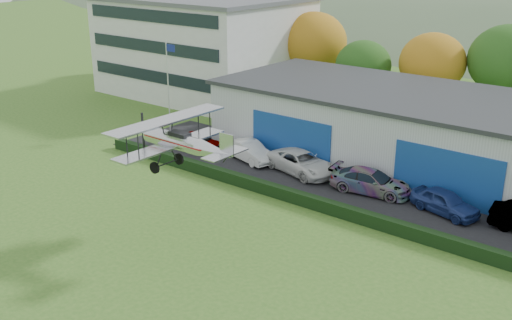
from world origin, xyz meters
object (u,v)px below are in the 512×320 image
Objects in this scene: car_4 at (445,202)px; car_3 at (371,181)px; car_1 at (249,151)px; hangar at (481,141)px; office_block at (204,45)px; biplane at (181,141)px; car_0 at (199,141)px; car_2 at (301,163)px; flagpole at (169,78)px.

car_3 is at bearing 103.66° from car_4.
car_1 is 1.06× the size of car_4.
hangar is 7.75m from car_4.
office_block is 36.14m from biplane.
car_0 is 0.96× the size of car_4.
hangar reaches higher than car_1.
car_2 is (-10.11, -7.26, -1.82)m from hangar.
car_1 is at bearing 82.46° from car_3.
biplane is at bearing -161.34° from car_2.
car_4 is (25.52, -1.51, -3.99)m from flagpole.
car_2 is at bearing -4.96° from flagpole.
car_1 reaches higher than car_4.
car_3 is 0.72× the size of biplane.
biplane is (15.82, -14.06, 1.14)m from flagpole.
flagpole is 15.35m from car_2.
car_1 is (-14.69, -7.55, -1.84)m from hangar.
hangar is at bearing -12.01° from office_block.
office_block is at bearing 131.67° from biplane.
car_3 is at bearing 70.25° from biplane.
hangar reaches higher than car_0.
office_block is 4.72× the size of car_4.
flagpole is 1.92× the size of car_0.
car_1 is at bearing -38.52° from office_block.
car_4 is at bearing 52.48° from biplane.
car_3 reaches higher than car_1.
office_block reaches higher than car_3.
car_3 is (-4.48, -7.40, -1.82)m from hangar.
car_2 reaches higher than car_0.
car_3 reaches higher than car_0.
car_4 is at bearing -23.34° from office_block.
car_0 is 0.74× the size of car_2.
car_2 is at bearing -91.71° from car_0.
biplane is (10.48, -11.99, 5.16)m from car_0.
hangar is at bearing -39.61° from car_3.
flagpole is (-24.88, -5.98, 2.13)m from hangar.
biplane is (-9.69, -12.55, 5.13)m from car_4.
biplane is at bearing -141.23° from car_1.
car_0 is 0.55× the size of biplane.
car_3 is (5.63, -0.14, -0.00)m from car_2.
flagpole is 25.87m from car_4.
hangar is 33.84m from office_block.
car_4 is 16.67m from biplane.
hangar is 16.62m from car_1.
car_4 is at bearing -99.47° from car_3.
flagpole reaches higher than car_1.
car_4 is (20.17, 0.55, 0.03)m from car_0.
car_4 is (5.11, -0.09, -0.04)m from car_3.
hangar is 7.53× the size of car_3.
office_block is at bearing 72.00° from car_2.
car_3 is at bearing -26.82° from office_block.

